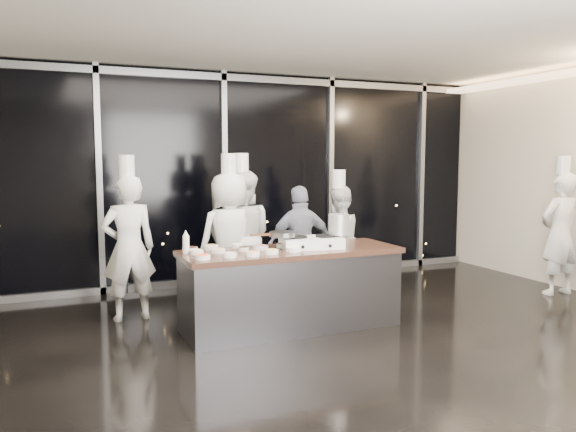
# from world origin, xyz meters

# --- Properties ---
(ground) EXTENTS (9.00, 9.00, 0.00)m
(ground) POSITION_xyz_m (0.00, 0.00, 0.00)
(ground) COLOR black
(ground) RESTS_ON ground
(room_shell) EXTENTS (9.02, 7.02, 3.21)m
(room_shell) POSITION_xyz_m (0.18, 0.00, 2.25)
(room_shell) COLOR beige
(room_shell) RESTS_ON ground
(window_wall) EXTENTS (8.90, 0.11, 3.20)m
(window_wall) POSITION_xyz_m (0.00, 3.43, 1.60)
(window_wall) COLOR black
(window_wall) RESTS_ON ground
(demo_counter) EXTENTS (2.46, 0.86, 0.90)m
(demo_counter) POSITION_xyz_m (0.00, 0.90, 0.45)
(demo_counter) COLOR #3D3C42
(demo_counter) RESTS_ON ground
(stove) EXTENTS (0.74, 0.53, 0.14)m
(stove) POSITION_xyz_m (0.25, 0.89, 0.96)
(stove) COLOR white
(stove) RESTS_ON demo_counter
(frying_pan) EXTENTS (0.56, 0.36, 0.05)m
(frying_pan) POSITION_xyz_m (-0.08, 0.96, 1.07)
(frying_pan) COLOR slate
(frying_pan) RESTS_ON stove
(stock_pot) EXTENTS (0.27, 0.27, 0.23)m
(stock_pot) POSITION_xyz_m (0.57, 0.85, 1.16)
(stock_pot) COLOR #B7B6B9
(stock_pot) RESTS_ON stove
(prep_bowls) EXTENTS (1.40, 0.75, 0.05)m
(prep_bowls) POSITION_xyz_m (-0.59, 0.93, 0.93)
(prep_bowls) COLOR white
(prep_bowls) RESTS_ON demo_counter
(squeeze_bottle) EXTENTS (0.07, 0.07, 0.25)m
(squeeze_bottle) POSITION_xyz_m (-1.14, 1.08, 1.02)
(squeeze_bottle) COLOR white
(squeeze_bottle) RESTS_ON demo_counter
(chef_far_left) EXTENTS (0.65, 0.45, 1.95)m
(chef_far_left) POSITION_xyz_m (-1.62, 1.97, 0.88)
(chef_far_left) COLOR silver
(chef_far_left) RESTS_ON ground
(chef_left) EXTENTS (0.94, 0.70, 1.97)m
(chef_left) POSITION_xyz_m (-0.35, 2.05, 0.88)
(chef_left) COLOR silver
(chef_left) RESTS_ON ground
(chef_center) EXTENTS (1.02, 0.91, 1.97)m
(chef_center) POSITION_xyz_m (-0.13, 2.21, 0.88)
(chef_center) COLOR silver
(chef_center) RESTS_ON ground
(guest) EXTENTS (0.94, 0.45, 1.55)m
(guest) POSITION_xyz_m (0.55, 1.83, 0.78)
(guest) COLOR #16223E
(guest) RESTS_ON ground
(chef_right) EXTENTS (0.90, 0.81, 1.75)m
(chef_right) POSITION_xyz_m (1.26, 2.12, 0.77)
(chef_right) COLOR silver
(chef_right) RESTS_ON ground
(chef_side) EXTENTS (0.63, 0.41, 1.94)m
(chef_side) POSITION_xyz_m (4.07, 0.85, 0.88)
(chef_side) COLOR silver
(chef_side) RESTS_ON ground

